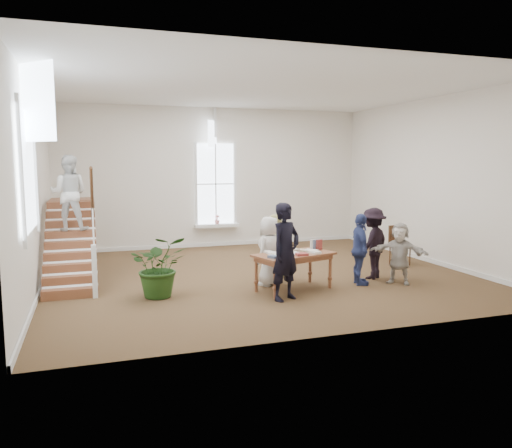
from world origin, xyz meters
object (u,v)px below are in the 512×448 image
object	(u,v)px
elderly_woman	(269,251)
library_table	(294,257)
floor_plant	(160,266)
woman_cluster_c	(399,253)
woman_cluster_a	(360,249)
side_chair	(398,242)
police_officer	(286,252)
person_yellow	(274,247)
woman_cluster_b	(373,243)

from	to	relation	value
elderly_woman	library_table	bearing A→B (deg)	82.66
elderly_woman	floor_plant	world-z (taller)	elderly_woman
library_table	woman_cluster_c	world-z (taller)	woman_cluster_c
woman_cluster_a	side_chair	xyz separation A→B (m)	(2.15, 1.69, -0.21)
police_officer	woman_cluster_c	size ratio (longest dim) A/B	1.40
elderly_woman	person_yellow	distance (m)	0.58
library_table	side_chair	distance (m)	4.12
elderly_woman	floor_plant	distance (m)	2.49
person_yellow	woman_cluster_b	world-z (taller)	woman_cluster_b
woman_cluster_c	elderly_woman	bearing A→B (deg)	-150.57
person_yellow	woman_cluster_a	distance (m)	1.99
elderly_woman	woman_cluster_c	bearing A→B (deg)	127.22
police_officer	person_yellow	xyz separation A→B (m)	(0.40, 1.75, -0.21)
elderly_woman	woman_cluster_c	world-z (taller)	elderly_woman
woman_cluster_b	woman_cluster_c	distance (m)	0.73
elderly_woman	woman_cluster_c	xyz separation A→B (m)	(2.86, -0.81, -0.07)
library_table	elderly_woman	world-z (taller)	elderly_woman
woman_cluster_a	woman_cluster_b	world-z (taller)	woman_cluster_b
police_officer	elderly_woman	bearing A→B (deg)	58.33
woman_cluster_a	police_officer	bearing A→B (deg)	123.01
library_table	police_officer	distance (m)	0.83
woman_cluster_a	floor_plant	size ratio (longest dim) A/B	1.26
library_table	woman_cluster_b	xyz separation A→B (m)	(2.21, 0.45, 0.12)
elderly_woman	woman_cluster_b	world-z (taller)	woman_cluster_b
woman_cluster_b	side_chair	bearing A→B (deg)	-172.82
side_chair	woman_cluster_a	bearing A→B (deg)	-145.67
floor_plant	side_chair	distance (m)	6.71
floor_plant	person_yellow	bearing A→B (deg)	14.91
library_table	elderly_woman	bearing A→B (deg)	102.71
library_table	woman_cluster_a	world-z (taller)	woman_cluster_a
side_chair	person_yellow	bearing A→B (deg)	-175.15
woman_cluster_a	side_chair	world-z (taller)	woman_cluster_a
floor_plant	woman_cluster_c	bearing A→B (deg)	-6.09
side_chair	woman_cluster_b	bearing A→B (deg)	-145.19
elderly_woman	person_yellow	bearing A→B (deg)	-157.98
library_table	woman_cluster_c	size ratio (longest dim) A/B	1.35
woman_cluster_a	floor_plant	world-z (taller)	woman_cluster_a
library_table	side_chair	xyz separation A→B (m)	(3.76, 1.68, -0.13)
woman_cluster_b	woman_cluster_c	bearing A→B (deg)	83.33
woman_cluster_a	side_chair	size ratio (longest dim) A/B	1.53
police_officer	side_chair	distance (m)	4.82
library_table	woman_cluster_b	distance (m)	2.26
woman_cluster_b	side_chair	distance (m)	2.00
person_yellow	woman_cluster_b	bearing A→B (deg)	138.04
police_officer	side_chair	bearing A→B (deg)	1.89
floor_plant	library_table	bearing A→B (deg)	-7.40
police_officer	woman_cluster_b	world-z (taller)	police_officer
police_officer	library_table	bearing A→B (deg)	28.43
woman_cluster_b	woman_cluster_c	size ratio (longest dim) A/B	1.20
library_table	police_officer	bearing A→B (deg)	-141.44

